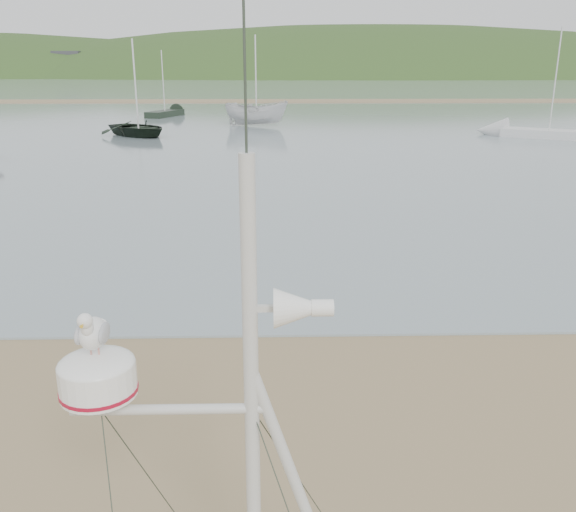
{
  "coord_description": "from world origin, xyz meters",
  "views": [
    {
      "loc": [
        2.05,
        -5.41,
        4.43
      ],
      "look_at": [
        2.2,
        1.0,
        2.4
      ],
      "focal_mm": 38.0,
      "sensor_mm": 36.0,
      "label": 1
    }
  ],
  "objects_px": {
    "boat_dark": "(136,97)",
    "sailboat_dark_mid": "(173,112)",
    "boat_white": "(256,93)",
    "sailboat_white_near": "(516,132)"
  },
  "relations": [
    {
      "from": "boat_dark",
      "to": "sailboat_dark_mid",
      "type": "xyz_separation_m",
      "value": [
        -0.39,
        16.17,
        -2.12
      ]
    },
    {
      "from": "boat_dark",
      "to": "sailboat_dark_mid",
      "type": "relative_size",
      "value": 0.79
    },
    {
      "from": "boat_white",
      "to": "sailboat_white_near",
      "type": "distance_m",
      "value": 18.02
    },
    {
      "from": "boat_white",
      "to": "sailboat_dark_mid",
      "type": "xyz_separation_m",
      "value": [
        -7.61,
        9.77,
        -2.08
      ]
    },
    {
      "from": "boat_dark",
      "to": "sailboat_dark_mid",
      "type": "bearing_deg",
      "value": 44.26
    },
    {
      "from": "sailboat_white_near",
      "to": "boat_dark",
      "type": "bearing_deg",
      "value": 178.74
    },
    {
      "from": "sailboat_dark_mid",
      "to": "sailboat_white_near",
      "type": "bearing_deg",
      "value": -34.69
    },
    {
      "from": "sailboat_dark_mid",
      "to": "sailboat_white_near",
      "type": "xyz_separation_m",
      "value": [
        24.11,
        -16.69,
        -0.0
      ]
    },
    {
      "from": "boat_white",
      "to": "sailboat_dark_mid",
      "type": "bearing_deg",
      "value": 49.26
    },
    {
      "from": "sailboat_dark_mid",
      "to": "boat_white",
      "type": "bearing_deg",
      "value": -52.08
    }
  ]
}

